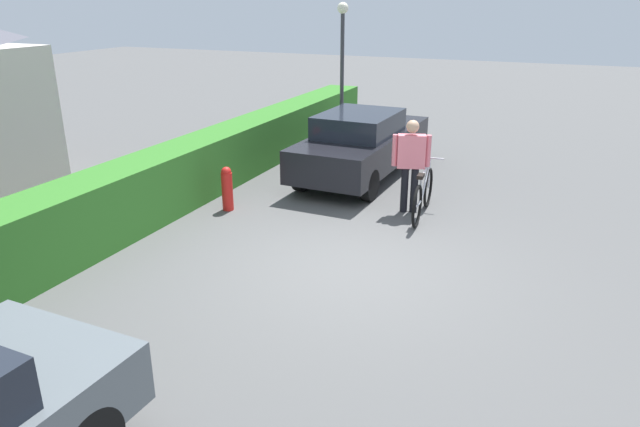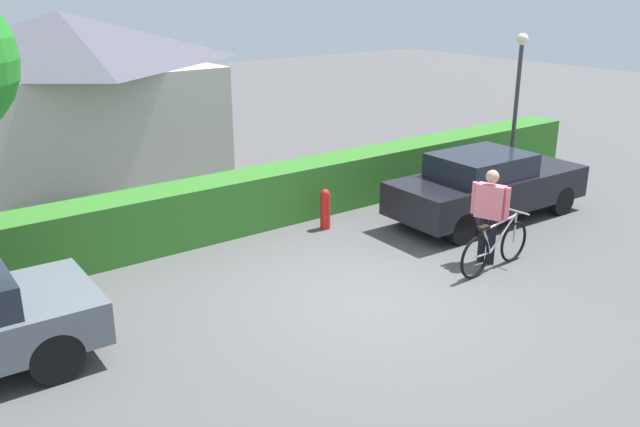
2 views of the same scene
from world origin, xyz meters
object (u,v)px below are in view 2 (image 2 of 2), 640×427
(person_rider, at_px, (490,209))
(parked_car_far, at_px, (486,185))
(bicycle, at_px, (495,248))
(street_lamp, at_px, (518,85))
(fire_hydrant, at_px, (325,209))

(person_rider, bearing_deg, parked_car_far, 40.68)
(bicycle, distance_m, street_lamp, 6.11)
(street_lamp, bearing_deg, fire_hydrant, -179.51)
(parked_car_far, bearing_deg, street_lamp, 29.12)
(fire_hydrant, bearing_deg, parked_car_far, -27.12)
(bicycle, bearing_deg, fire_hydrant, 107.85)
(parked_car_far, distance_m, street_lamp, 3.61)
(parked_car_far, height_order, bicycle, parked_car_far)
(person_rider, relative_size, street_lamp, 0.47)
(bicycle, height_order, street_lamp, street_lamp)
(fire_hydrant, bearing_deg, street_lamp, 0.49)
(parked_car_far, xyz_separation_m, person_rider, (-1.77, -1.52, 0.25))
(parked_car_far, bearing_deg, bicycle, -136.49)
(parked_car_far, xyz_separation_m, fire_hydrant, (-2.97, 1.52, -0.31))
(person_rider, height_order, fire_hydrant, person_rider)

